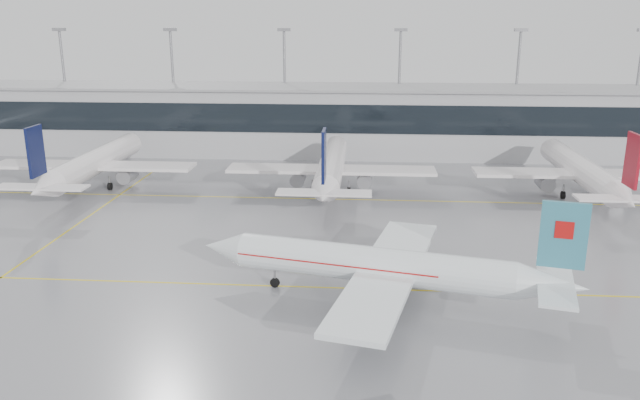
{
  "coord_description": "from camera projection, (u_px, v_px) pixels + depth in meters",
  "views": [
    {
      "loc": [
        4.84,
        -53.24,
        23.74
      ],
      "look_at": [
        0.0,
        12.0,
        5.0
      ],
      "focal_mm": 35.0,
      "sensor_mm": 36.0,
      "label": 1
    }
  ],
  "objects": [
    {
      "name": "ground",
      "position": [
        310.0,
        287.0,
        57.92
      ],
      "size": [
        320.0,
        320.0,
        0.0
      ],
      "primitive_type": "plane",
      "color": "gray",
      "rests_on": "ground"
    },
    {
      "name": "taxi_line_main",
      "position": [
        310.0,
        287.0,
        57.92
      ],
      "size": [
        120.0,
        0.25,
        0.01
      ],
      "primitive_type": "cube",
      "color": "yellow",
      "rests_on": "ground"
    },
    {
      "name": "taxi_line_north",
      "position": [
        330.0,
        199.0,
        86.68
      ],
      "size": [
        120.0,
        0.25,
        0.01
      ],
      "primitive_type": "cube",
      "color": "yellow",
      "rests_on": "ground"
    },
    {
      "name": "taxi_line_cross",
      "position": [
        72.0,
        228.0,
        74.43
      ],
      "size": [
        0.25,
        60.0,
        0.01
      ],
      "primitive_type": "cube",
      "color": "yellow",
      "rests_on": "ground"
    },
    {
      "name": "terminal",
      "position": [
        340.0,
        121.0,
        115.71
      ],
      "size": [
        180.0,
        15.0,
        12.0
      ],
      "primitive_type": "cube",
      "color": "#A4A4A8",
      "rests_on": "ground"
    },
    {
      "name": "terminal_glass",
      "position": [
        338.0,
        119.0,
        108.06
      ],
      "size": [
        180.0,
        0.2,
        5.0
      ],
      "primitive_type": "cube",
      "color": "black",
      "rests_on": "ground"
    },
    {
      "name": "terminal_roof",
      "position": [
        340.0,
        87.0,
        114.0
      ],
      "size": [
        182.0,
        16.0,
        0.4
      ],
      "primitive_type": "cube",
      "color": "gray",
      "rests_on": "ground"
    },
    {
      "name": "light_masts",
      "position": [
        342.0,
        78.0,
        119.44
      ],
      "size": [
        156.4,
        1.0,
        22.6
      ],
      "color": "gray",
      "rests_on": "ground"
    },
    {
      "name": "air_canada_jet",
      "position": [
        386.0,
        267.0,
        54.01
      ],
      "size": [
        33.62,
        26.66,
        10.36
      ],
      "rotation": [
        0.0,
        0.0,
        2.91
      ],
      "color": "white",
      "rests_on": "ground"
    },
    {
      "name": "parked_jet_b",
      "position": [
        94.0,
        163.0,
        91.68
      ],
      "size": [
        29.64,
        36.96,
        11.72
      ],
      "rotation": [
        0.0,
        0.0,
        1.57
      ],
      "color": "white",
      "rests_on": "ground"
    },
    {
      "name": "parked_jet_c",
      "position": [
        331.0,
        167.0,
        89.2
      ],
      "size": [
        29.64,
        36.96,
        11.72
      ],
      "rotation": [
        0.0,
        0.0,
        1.57
      ],
      "color": "white",
      "rests_on": "ground"
    },
    {
      "name": "parked_jet_d",
      "position": [
        582.0,
        171.0,
        86.71
      ],
      "size": [
        29.64,
        36.96,
        11.72
      ],
      "rotation": [
        0.0,
        0.0,
        1.57
      ],
      "color": "white",
      "rests_on": "ground"
    }
  ]
}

